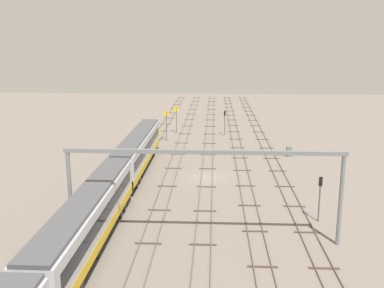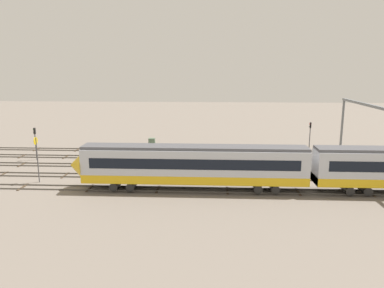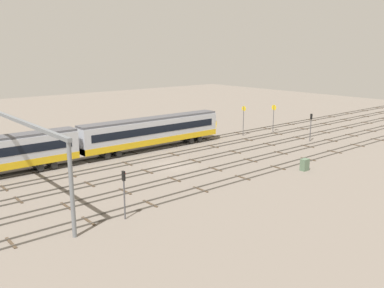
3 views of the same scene
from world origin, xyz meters
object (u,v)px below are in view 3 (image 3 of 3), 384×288
object	(u,v)px
speed_sign_mid_trackside	(274,114)
signal_light_trackside_departure	(124,188)
speed_sign_near_foreground	(244,117)
signal_light_trackside_approach	(311,123)
relay_cabinet	(305,165)
overhead_gantry	(20,136)

from	to	relation	value
speed_sign_mid_trackside	signal_light_trackside_departure	xyz separation A→B (m)	(-42.70, -17.70, -0.40)
speed_sign_near_foreground	speed_sign_mid_trackside	bearing A→B (deg)	-9.59
speed_sign_mid_trackside	signal_light_trackside_approach	size ratio (longest dim) A/B	1.09
speed_sign_mid_trackside	signal_light_trackside_approach	world-z (taller)	speed_sign_mid_trackside
speed_sign_near_foreground	speed_sign_mid_trackside	distance (m)	7.00
signal_light_trackside_approach	relay_cabinet	distance (m)	18.22
signal_light_trackside_departure	signal_light_trackside_approach	bearing A→B (deg)	11.62
overhead_gantry	signal_light_trackside_departure	size ratio (longest dim) A/B	5.28
speed_sign_mid_trackside	signal_light_trackside_departure	size ratio (longest dim) A/B	1.12
signal_light_trackside_departure	speed_sign_near_foreground	bearing A→B (deg)	27.79
signal_light_trackside_departure	overhead_gantry	bearing A→B (deg)	114.56
speed_sign_near_foreground	signal_light_trackside_approach	distance (m)	11.67
speed_sign_near_foreground	signal_light_trackside_departure	bearing A→B (deg)	-152.21
signal_light_trackside_departure	relay_cabinet	bearing A→B (deg)	-2.75
signal_light_trackside_approach	overhead_gantry	bearing A→B (deg)	176.51
signal_light_trackside_departure	relay_cabinet	xyz separation A→B (m)	(25.74, -1.24, -2.23)
speed_sign_near_foreground	relay_cabinet	xyz separation A→B (m)	(-10.06, -20.10, -2.69)
signal_light_trackside_approach	speed_sign_mid_trackside	bearing A→B (deg)	79.70
speed_sign_mid_trackside	signal_light_trackside_approach	bearing A→B (deg)	-100.30
speed_sign_mid_trackside	signal_light_trackside_departure	world-z (taller)	speed_sign_mid_trackside
overhead_gantry	speed_sign_near_foreground	size ratio (longest dim) A/B	4.50
overhead_gantry	speed_sign_near_foreground	xyz separation A→B (m)	(40.94, 7.62, -3.16)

